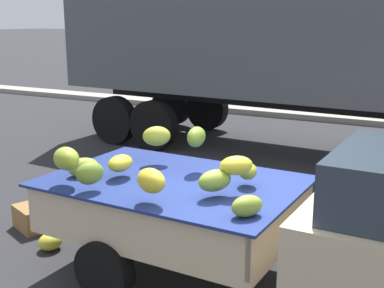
% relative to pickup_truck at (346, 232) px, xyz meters
% --- Properties ---
extents(pickup_truck, '(4.80, 2.00, 1.70)m').
position_rel_pickup_truck_xyz_m(pickup_truck, '(0.00, 0.00, 0.00)').
color(pickup_truck, '#CCB793').
rests_on(pickup_truck, ground).
extents(semi_trailer, '(12.11, 3.15, 3.95)m').
position_rel_pickup_truck_xyz_m(semi_trailer, '(-1.42, 5.74, 1.66)').
color(semi_trailer, '#4C5156').
rests_on(semi_trailer, ground).
extents(fallen_banana_bunch_near_tailgate, '(0.28, 0.31, 0.21)m').
position_rel_pickup_truck_xyz_m(fallen_banana_bunch_near_tailgate, '(-3.49, -0.15, -0.78)').
color(fallen_banana_bunch_near_tailgate, gold).
rests_on(fallen_banana_bunch_near_tailgate, ground).
extents(produce_crate, '(0.62, 0.53, 0.32)m').
position_rel_pickup_truck_xyz_m(produce_crate, '(-4.16, 0.23, -0.72)').
color(produce_crate, olive).
rests_on(produce_crate, ground).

